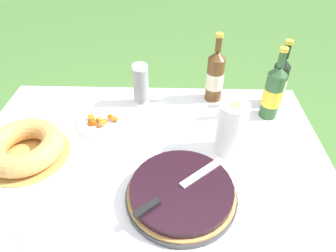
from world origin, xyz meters
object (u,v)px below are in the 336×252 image
at_px(juice_bottle_red, 279,82).
at_px(berry_tart, 181,192).
at_px(bundt_cake, 24,147).
at_px(cup_stack, 141,85).
at_px(paper_towel_roll, 231,129).
at_px(cider_bottle_green, 273,92).
at_px(snack_plate_near, 103,122).
at_px(serving_knife, 175,190).
at_px(cider_bottle_amber, 215,76).

bearing_deg(juice_bottle_red, berry_tart, -127.93).
relative_size(bundt_cake, cup_stack, 1.62).
relative_size(bundt_cake, paper_towel_roll, 1.48).
distance_m(bundt_cake, paper_towel_roll, 0.79).
height_order(cider_bottle_green, snack_plate_near, cider_bottle_green).
bearing_deg(snack_plate_near, cider_bottle_green, 6.91).
bearing_deg(snack_plate_near, berry_tart, -48.31).
height_order(cup_stack, snack_plate_near, cup_stack).
relative_size(serving_knife, juice_bottle_red, 0.94).
xyz_separation_m(bundt_cake, cup_stack, (0.41, 0.38, 0.06)).
bearing_deg(serving_knife, cider_bottle_amber, 32.90).
distance_m(cup_stack, juice_bottle_red, 0.63).
bearing_deg(berry_tart, bundt_cake, 162.91).
bearing_deg(cider_bottle_amber, cider_bottle_green, -29.04).
relative_size(cider_bottle_green, paper_towel_roll, 1.49).
bearing_deg(bundt_cake, serving_knife, -19.42).
height_order(cider_bottle_green, paper_towel_roll, cider_bottle_green).
relative_size(serving_knife, paper_towel_roll, 1.35).
distance_m(serving_knife, cup_stack, 0.60).
relative_size(berry_tart, paper_towel_roll, 1.69).
distance_m(bundt_cake, juice_bottle_red, 1.12).
height_order(bundt_cake, cider_bottle_green, cider_bottle_green).
xyz_separation_m(bundt_cake, cider_bottle_amber, (0.76, 0.42, 0.08)).
bearing_deg(serving_knife, juice_bottle_red, 10.56).
height_order(cider_bottle_amber, paper_towel_roll, cider_bottle_amber).
xyz_separation_m(cup_stack, cider_bottle_green, (0.58, -0.08, 0.02)).
bearing_deg(serving_knife, berry_tart, -0.00).
relative_size(serving_knife, snack_plate_near, 1.34).
relative_size(cup_stack, cider_bottle_amber, 0.61).
bearing_deg(cup_stack, serving_knife, -74.02).
height_order(cup_stack, cider_bottle_amber, cider_bottle_amber).
relative_size(serving_knife, cider_bottle_amber, 0.90).
distance_m(serving_knife, paper_towel_roll, 0.33).
relative_size(cider_bottle_amber, paper_towel_roll, 1.49).
bearing_deg(snack_plate_near, cider_bottle_amber, 23.88).
height_order(juice_bottle_red, snack_plate_near, juice_bottle_red).
bearing_deg(bundt_cake, snack_plate_near, 38.36).
xyz_separation_m(cider_bottle_amber, juice_bottle_red, (0.29, -0.04, -0.00)).
distance_m(serving_knife, juice_bottle_red, 0.76).
bearing_deg(berry_tart, juice_bottle_red, 52.07).
bearing_deg(snack_plate_near, bundt_cake, -141.64).
distance_m(berry_tart, serving_knife, 0.05).
relative_size(bundt_cake, cider_bottle_amber, 0.99).
height_order(bundt_cake, paper_towel_roll, paper_towel_roll).
relative_size(snack_plate_near, paper_towel_roll, 1.00).
height_order(bundt_cake, cup_stack, cup_stack).
height_order(berry_tart, paper_towel_roll, paper_towel_roll).
bearing_deg(cider_bottle_amber, serving_knife, -106.02).
relative_size(cup_stack, juice_bottle_red, 0.63).
height_order(juice_bottle_red, paper_towel_roll, juice_bottle_red).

